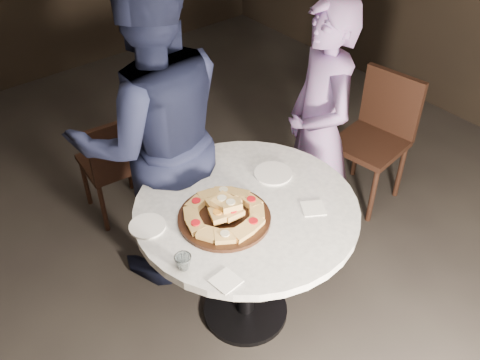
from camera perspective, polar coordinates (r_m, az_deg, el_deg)
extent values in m
plane|color=black|center=(3.21, -1.57, -14.84)|extent=(7.00, 7.00, 0.00)
cylinder|color=black|center=(3.23, 0.58, -13.66)|extent=(0.64, 0.64, 0.03)
cylinder|color=black|center=(2.93, 0.63, -8.87)|extent=(0.13, 0.13, 0.77)
cylinder|color=silver|center=(2.65, 0.69, -3.10)|extent=(1.46, 1.46, 0.04)
cylinder|color=black|center=(2.55, -1.68, -4.05)|extent=(0.49, 0.49, 0.02)
cube|color=tan|center=(2.59, 1.20, -2.37)|extent=(0.08, 0.10, 0.04)
cylinder|color=red|center=(2.58, 1.21, -2.04)|extent=(0.04, 0.04, 0.01)
cube|color=tan|center=(2.63, -0.09, -1.61)|extent=(0.11, 0.12, 0.04)
cube|color=tan|center=(2.65, -1.77, -1.37)|extent=(0.12, 0.12, 0.04)
cylinder|color=beige|center=(2.64, -1.78, -1.04)|extent=(0.06, 0.06, 0.01)
cube|color=tan|center=(2.63, -3.43, -1.70)|extent=(0.11, 0.10, 0.04)
cube|color=tan|center=(2.59, -4.67, -2.54)|extent=(0.11, 0.10, 0.04)
cylinder|color=red|center=(2.58, -4.70, -2.21)|extent=(0.06, 0.06, 0.01)
cube|color=tan|center=(2.54, -5.17, -3.70)|extent=(0.11, 0.12, 0.04)
cube|color=tan|center=(2.48, -4.74, -4.89)|extent=(0.10, 0.11, 0.04)
cylinder|color=red|center=(2.47, -4.76, -4.56)|extent=(0.05, 0.05, 0.01)
cube|color=tan|center=(2.44, -3.43, -5.77)|extent=(0.11, 0.12, 0.04)
cube|color=tan|center=(2.42, -1.61, -6.06)|extent=(0.12, 0.11, 0.04)
cylinder|color=beige|center=(2.41, -1.62, -5.72)|extent=(0.06, 0.06, 0.01)
cube|color=tan|center=(2.44, 0.19, -5.66)|extent=(0.10, 0.08, 0.04)
cube|color=tan|center=(2.48, 1.43, -4.71)|extent=(0.11, 0.09, 0.04)
cylinder|color=red|center=(2.47, 1.43, -4.37)|extent=(0.05, 0.05, 0.01)
cube|color=tan|center=(2.54, 1.78, -3.50)|extent=(0.12, 0.12, 0.04)
cube|color=tan|center=(2.54, -1.06, -2.49)|extent=(0.10, 0.11, 0.04)
cylinder|color=#2D6B1E|center=(2.53, -1.06, -2.16)|extent=(0.06, 0.06, 0.01)
cube|color=tan|center=(2.54, -2.62, -2.68)|extent=(0.09, 0.11, 0.04)
cylinder|color=beige|center=(2.52, -2.63, -2.35)|extent=(0.05, 0.05, 0.01)
cube|color=tan|center=(2.48, -2.38, -3.74)|extent=(0.10, 0.11, 0.04)
cylinder|color=orange|center=(2.47, -2.39, -3.40)|extent=(0.06, 0.06, 0.01)
cube|color=tan|center=(2.49, -0.78, -3.54)|extent=(0.10, 0.08, 0.04)
cylinder|color=red|center=(2.48, -0.79, -3.20)|extent=(0.05, 0.05, 0.01)
cube|color=tan|center=(2.54, -1.06, -2.49)|extent=(0.12, 0.12, 0.04)
cylinder|color=#2D6B1E|center=(2.53, -1.06, -2.16)|extent=(0.06, 0.06, 0.01)
cube|color=tan|center=(2.48, -1.00, -2.71)|extent=(0.11, 0.10, 0.04)
cylinder|color=beige|center=(2.47, -1.00, -2.37)|extent=(0.06, 0.06, 0.01)
cube|color=tan|center=(2.51, -1.93, -2.28)|extent=(0.11, 0.09, 0.04)
cylinder|color=beige|center=(2.49, -1.94, -1.93)|extent=(0.05, 0.05, 0.01)
cylinder|color=white|center=(2.55, -9.85, -4.86)|extent=(0.18, 0.18, 0.01)
cylinder|color=white|center=(2.82, 3.55, 0.71)|extent=(0.21, 0.21, 0.01)
imported|color=silver|center=(2.33, -6.08, -8.71)|extent=(0.09, 0.09, 0.07)
cube|color=white|center=(2.29, -1.53, -10.71)|extent=(0.12, 0.12, 0.01)
cube|color=white|center=(2.64, 7.81, -3.01)|extent=(0.15, 0.15, 0.01)
cube|color=black|center=(3.72, -13.50, 1.90)|extent=(0.42, 0.42, 0.04)
cube|color=black|center=(3.45, -12.78, 3.03)|extent=(0.39, 0.08, 0.41)
cylinder|color=black|center=(4.00, -11.80, 1.51)|extent=(0.04, 0.04, 0.41)
cylinder|color=black|center=(3.93, -16.17, -0.11)|extent=(0.04, 0.04, 0.41)
cylinder|color=black|center=(3.76, -9.78, -1.03)|extent=(0.04, 0.04, 0.41)
cylinder|color=black|center=(3.68, -14.40, -2.82)|extent=(0.04, 0.04, 0.41)
cube|color=black|center=(3.80, 13.60, 3.70)|extent=(0.49, 0.49, 0.04)
cube|color=black|center=(3.84, 15.83, 7.85)|extent=(0.10, 0.43, 0.46)
cylinder|color=black|center=(3.87, 9.35, 0.86)|extent=(0.04, 0.04, 0.46)
cylinder|color=black|center=(3.73, 13.96, -1.53)|extent=(0.04, 0.04, 0.46)
cylinder|color=black|center=(4.13, 12.33, 3.17)|extent=(0.04, 0.04, 0.46)
cylinder|color=black|center=(4.00, 16.73, 1.01)|extent=(0.04, 0.04, 0.46)
imported|color=black|center=(2.93, -9.14, 4.60)|extent=(1.10, 0.97, 1.91)
imported|color=#8369A6|center=(3.25, 8.41, 5.30)|extent=(0.59, 0.69, 1.62)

